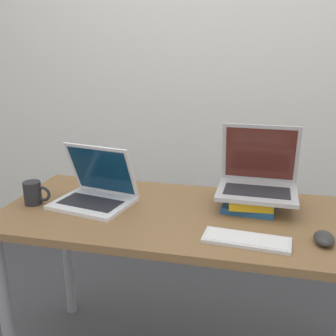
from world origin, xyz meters
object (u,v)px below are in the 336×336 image
object	(u,v)px
book_stack	(250,199)
wireless_keyboard	(246,240)
laptop_on_books	(258,179)
mouse	(324,238)
mug	(34,193)
laptop_left	(96,192)

from	to	relation	value
book_stack	wireless_keyboard	world-z (taller)	book_stack
laptop_on_books	wireless_keyboard	distance (m)	0.35
mouse	mug	distance (m)	1.12
wireless_keyboard	book_stack	bearing A→B (deg)	90.08
laptop_on_books	wireless_keyboard	bearing A→B (deg)	-94.44
book_stack	laptop_on_books	xyz separation A→B (m)	(0.03, 0.02, 0.08)
mouse	laptop_on_books	bearing A→B (deg)	128.10
wireless_keyboard	laptop_left	bearing A→B (deg)	161.95
laptop_left	wireless_keyboard	size ratio (longest dim) A/B	1.16
book_stack	wireless_keyboard	bearing A→B (deg)	-89.92
wireless_keyboard	mug	size ratio (longest dim) A/B	2.56
wireless_keyboard	mouse	world-z (taller)	mouse
laptop_left	book_stack	size ratio (longest dim) A/B	1.32
wireless_keyboard	mug	world-z (taller)	mug
mug	mouse	bearing A→B (deg)	-4.49
wireless_keyboard	mouse	distance (m)	0.25
laptop_left	laptop_on_books	xyz separation A→B (m)	(0.65, 0.13, 0.07)
mouse	mug	bearing A→B (deg)	175.51
laptop_left	mug	world-z (taller)	laptop_left
mug	wireless_keyboard	bearing A→B (deg)	-8.81
mug	laptop_left	bearing A→B (deg)	15.83
book_stack	laptop_on_books	distance (m)	0.09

